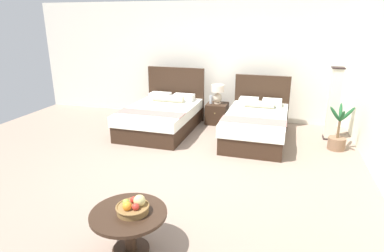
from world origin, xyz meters
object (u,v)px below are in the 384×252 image
object	(u,v)px
bed_near_corner	(256,124)
potted_palm	(337,138)
nightstand	(217,113)
coffee_table	(129,222)
floor_lamp_corner	(333,104)
table_lamp	(218,92)
fruit_bowl	(133,207)
bed_near_window	(162,116)
vase	(211,99)

from	to	relation	value
bed_near_corner	potted_palm	xyz separation A→B (m)	(1.51, -0.15, -0.09)
nightstand	coffee_table	size ratio (longest dim) A/B	0.65
coffee_table	floor_lamp_corner	bearing A→B (deg)	60.34
nightstand	floor_lamp_corner	distance (m)	2.49
table_lamp	potted_palm	world-z (taller)	table_lamp
bed_near_corner	fruit_bowl	size ratio (longest dim) A/B	6.10
potted_palm	nightstand	bearing A→B (deg)	158.36
bed_near_corner	coffee_table	bearing A→B (deg)	-104.04
bed_near_corner	nightstand	bearing A→B (deg)	139.47
bed_near_window	vase	world-z (taller)	bed_near_window
floor_lamp_corner	coffee_table	bearing A→B (deg)	-119.66
nightstand	potted_palm	bearing A→B (deg)	-21.64
bed_near_window	vase	bearing A→B (deg)	40.62
table_lamp	floor_lamp_corner	world-z (taller)	floor_lamp_corner
table_lamp	floor_lamp_corner	xyz separation A→B (m)	(2.41, -0.42, -0.01)
vase	floor_lamp_corner	xyz separation A→B (m)	(2.55, -0.36, 0.16)
table_lamp	vase	distance (m)	0.22
bed_near_window	table_lamp	distance (m)	1.41
bed_near_window	potted_palm	size ratio (longest dim) A/B	2.41
bed_near_window	bed_near_corner	world-z (taller)	bed_near_window
nightstand	potted_palm	world-z (taller)	potted_palm
bed_near_corner	table_lamp	world-z (taller)	bed_near_corner
bed_near_window	vase	size ratio (longest dim) A/B	10.77
nightstand	potted_palm	size ratio (longest dim) A/B	0.59
nightstand	vase	bearing A→B (deg)	-164.30
bed_near_window	fruit_bowl	size ratio (longest dim) A/B	6.10
bed_near_window	bed_near_corner	bearing A→B (deg)	-0.18
bed_near_window	coffee_table	size ratio (longest dim) A/B	2.64
nightstand	table_lamp	bearing A→B (deg)	90.00
nightstand	floor_lamp_corner	xyz separation A→B (m)	(2.41, -0.40, 0.49)
nightstand	fruit_bowl	size ratio (longest dim) A/B	1.49
bed_near_window	coffee_table	xyz separation A→B (m)	(1.08, -3.76, 0.03)
vase	coffee_table	distance (m)	4.55
floor_lamp_corner	fruit_bowl	bearing A→B (deg)	-119.23
vase	table_lamp	bearing A→B (deg)	22.87
bed_near_window	table_lamp	bearing A→B (deg)	38.62
vase	potted_palm	world-z (taller)	potted_palm
bed_near_corner	floor_lamp_corner	distance (m)	1.56
potted_palm	bed_near_window	bearing A→B (deg)	177.39
fruit_bowl	potted_palm	bearing A→B (deg)	56.25
table_lamp	coffee_table	distance (m)	4.62
coffee_table	floor_lamp_corner	xyz separation A→B (m)	(2.38, 4.18, 0.38)
table_lamp	bed_near_corner	bearing A→B (deg)	-41.20
bed_near_window	floor_lamp_corner	bearing A→B (deg)	6.95
bed_near_corner	fruit_bowl	distance (m)	3.85
coffee_table	bed_near_corner	bearing A→B (deg)	75.96
table_lamp	fruit_bowl	bearing A→B (deg)	-89.03
coffee_table	fruit_bowl	world-z (taller)	fruit_bowl
vase	fruit_bowl	distance (m)	4.53
bed_near_window	potted_palm	world-z (taller)	bed_near_window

